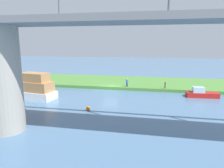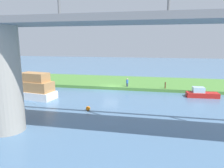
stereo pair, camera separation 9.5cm
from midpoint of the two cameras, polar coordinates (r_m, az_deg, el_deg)
ground_plane at (r=35.06m, az=-0.38°, el=-1.59°), size 160.00×160.00×0.00m
grassy_bank at (r=40.78m, az=1.40°, el=0.57°), size 80.00×12.00×0.50m
bridge_pylon at (r=20.19m, az=-27.21°, el=0.87°), size 2.98×2.98×9.07m
person_on_bank at (r=35.22m, az=4.22°, el=0.43°), size 0.49×0.49×1.39m
mooring_post at (r=34.76m, az=14.30°, el=-0.34°), size 0.20×0.20×1.03m
motorboat_white at (r=31.81m, az=-21.04°, el=-0.94°), size 8.10×3.82×3.98m
skiff_small at (r=32.92m, az=23.12°, el=-2.40°), size 4.49×1.82×1.47m
houseboat_blue at (r=38.44m, az=-24.76°, el=-0.79°), size 4.02×1.93×1.29m
marker_buoy at (r=24.62m, az=-6.40°, el=-6.57°), size 0.50×0.50×0.50m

